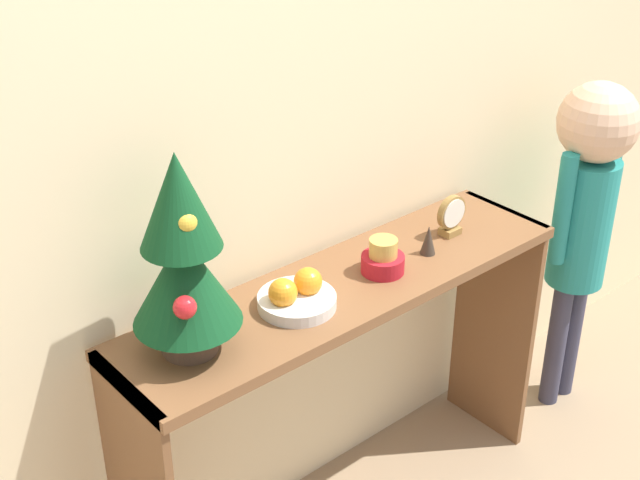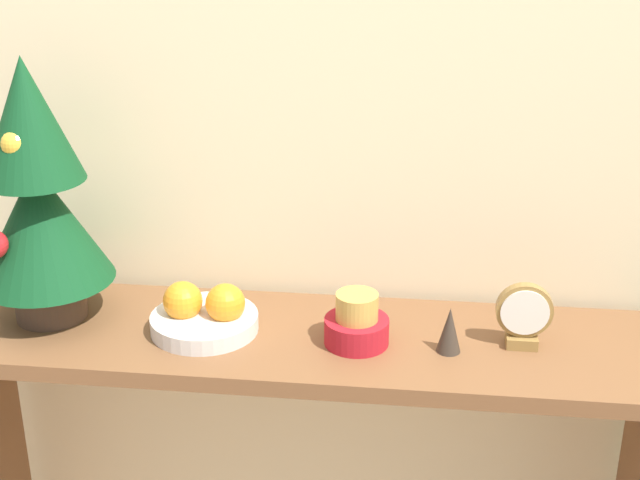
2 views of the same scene
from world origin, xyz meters
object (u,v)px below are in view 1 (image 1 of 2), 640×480
fruit_bowl (296,296)px  singing_bowl (383,259)px  desk_clock (451,216)px  figurine (428,240)px  child_figure (587,195)px  mini_tree (182,256)px

fruit_bowl → singing_bowl: bearing=-3.5°
desk_clock → figurine: desk_clock is taller
figurine → child_figure: size_ratio=0.07×
mini_tree → child_figure: 1.41m
singing_bowl → desk_clock: bearing=4.7°
child_figure → mini_tree: bearing=176.4°
mini_tree → child_figure: bearing=-3.6°
figurine → child_figure: bearing=-3.7°
figurine → fruit_bowl: bearing=176.5°
desk_clock → child_figure: 0.55m
singing_bowl → figurine: singing_bowl is taller
desk_clock → singing_bowl: bearing=-175.3°
fruit_bowl → singing_bowl: size_ratio=1.70×
mini_tree → desk_clock: size_ratio=4.11×
figurine → singing_bowl: bearing=176.5°
mini_tree → desk_clock: (0.85, -0.01, -0.18)m
mini_tree → fruit_bowl: mini_tree is taller
mini_tree → figurine: size_ratio=5.88×
fruit_bowl → singing_bowl: 0.27m
mini_tree → child_figure: size_ratio=0.42×
mini_tree → singing_bowl: mini_tree is taller
singing_bowl → figurine: bearing=-3.5°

